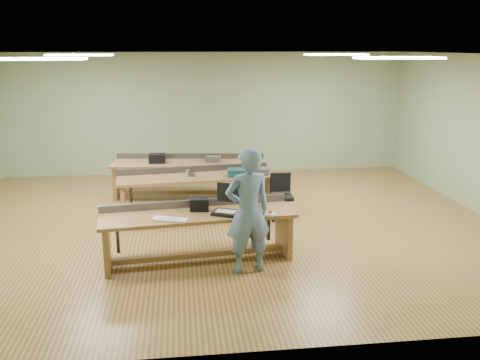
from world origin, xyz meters
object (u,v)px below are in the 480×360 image
Objects in this scene: workbench_back at (189,170)px; parts_bin_grey at (258,171)px; workbench_mid at (196,185)px; mug at (192,174)px; parts_bin_teal at (237,173)px; laptop_base at (226,213)px; task_chair at (281,203)px; drinks_can at (188,173)px; person at (248,211)px; workbench_front at (198,225)px; camera_bag at (199,205)px.

parts_bin_grey reaches higher than workbench_back.
workbench_mid is 26.73× the size of mug.
parts_bin_teal is at bearing -48.59° from workbench_back.
laptop_base is at bearing -109.88° from parts_bin_grey.
task_chair is (1.20, 1.81, -0.46)m from laptop_base.
laptop_base is at bearing -77.61° from drinks_can.
task_chair is at bearing -25.10° from workbench_mid.
workbench_back is 7.66× the size of parts_bin_grey.
workbench_back is 1.82× the size of person.
parts_bin_teal is (0.90, -1.31, 0.25)m from workbench_back.
mug is at bearing -88.29° from person.
person reaches higher than workbench_back.
laptop_base is 2.98× the size of drinks_can.
person is 4.21× the size of parts_bin_grey.
parts_bin_grey reaches higher than mug.
person reaches higher than task_chair.
parts_bin_grey is at bearing 54.62° from workbench_front.
laptop_base is 0.43× the size of task_chair.
workbench_mid is at bearing 123.98° from laptop_base.
workbench_back is at bearing 87.98° from drinks_can.
parts_bin_teal is 0.42m from parts_bin_grey.
drinks_can is at bearing -84.93° from workbench_back.
task_chair is (1.55, -0.55, -0.25)m from workbench_mid.
camera_bag is (-0.38, 0.21, 0.07)m from laptop_base.
parts_bin_grey reaches higher than task_chair.
workbench_back is 3.34m from camera_bag.
task_chair is 1.77m from mug.
mug is (-0.70, 2.68, -0.11)m from person.
camera_bag reaches higher than workbench_mid.
drinks_can is at bearing 166.25° from task_chair.
person is 6.58× the size of camera_bag.
drinks_can is (-0.94, 0.09, -0.00)m from parts_bin_teal.
workbench_back reaches higher than task_chair.
mug is at bearing 165.92° from task_chair.
person reaches higher than drinks_can.
parts_bin_teal is at bearing -166.57° from parts_bin_grey.
laptop_base is 2.48m from parts_bin_grey.
workbench_front is 0.30m from camera_bag.
workbench_back is at bearing 95.93° from camera_bag.
camera_bag is at bearing 176.04° from laptop_base.
workbench_mid is at bearing -89.98° from person.
parts_bin_teal is at bearing 154.38° from task_chair.
person is at bearing -28.08° from laptop_base.
parts_bin_teal is at bearing -106.37° from person.
parts_bin_grey is (1.22, 2.12, -0.03)m from camera_bag.
parts_bin_teal is (-0.77, 0.42, 0.50)m from task_chair.
workbench_mid is at bearing 37.57° from mug.
workbench_front is 3.43× the size of task_chair.
camera_bag reaches higher than task_chair.
camera_bag is 2.12m from drinks_can.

